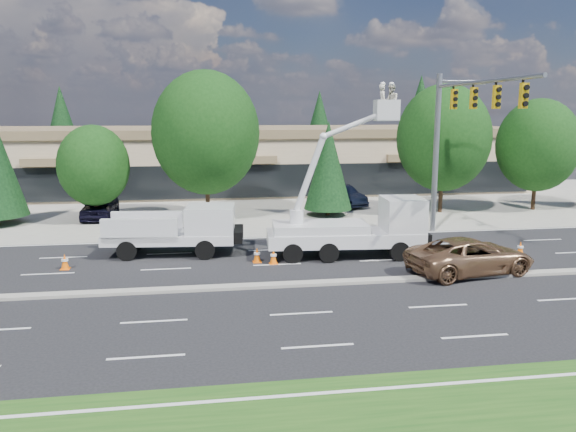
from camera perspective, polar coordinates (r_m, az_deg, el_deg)
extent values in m
plane|color=black|center=(22.74, -0.03, -7.10)|extent=(140.00, 140.00, 0.00)
cube|color=gray|center=(42.12, -4.10, 1.11)|extent=(140.00, 22.00, 0.01)
cube|color=gray|center=(22.73, -0.03, -6.96)|extent=(120.00, 0.55, 0.12)
cube|color=tan|center=(51.72, -5.03, 5.64)|extent=(50.00, 15.00, 5.00)
cube|color=brown|center=(51.56, -5.08, 8.57)|extent=(50.40, 15.40, 0.70)
cube|color=black|center=(44.33, -4.38, 3.53)|extent=(48.00, 0.12, 2.60)
cylinder|color=#332114|center=(37.52, -18.90, 0.92)|extent=(0.28, 0.28, 1.99)
ellipsoid|color=black|center=(37.20, -19.14, 4.86)|extent=(4.41, 4.41, 5.07)
cylinder|color=#332114|center=(36.82, -8.17, 2.08)|extent=(0.28, 0.28, 3.09)
ellipsoid|color=black|center=(36.45, -8.34, 8.36)|extent=(6.86, 6.86, 7.88)
cylinder|color=#332114|center=(37.91, 4.05, 0.66)|extent=(0.26, 0.26, 0.80)
cone|color=black|center=(37.51, 4.11, 5.16)|extent=(3.21, 3.21, 5.86)
cylinder|color=#332114|center=(40.26, 15.26, 2.37)|extent=(0.28, 0.28, 2.85)
ellipsoid|color=black|center=(39.92, 15.52, 7.66)|extent=(6.33, 6.33, 7.28)
cylinder|color=#332114|center=(43.58, 23.71, 2.24)|extent=(0.28, 0.28, 2.54)
ellipsoid|color=black|center=(43.27, 24.04, 6.58)|extent=(5.64, 5.64, 6.49)
cylinder|color=#332114|center=(65.45, -21.67, 4.11)|extent=(0.26, 0.26, 0.80)
cone|color=black|center=(65.15, -21.96, 8.27)|extent=(4.88, 4.88, 8.91)
cylinder|color=#332114|center=(63.77, -9.30, 4.57)|extent=(0.26, 0.26, 0.80)
cone|color=black|center=(63.44, -9.45, 9.55)|extent=(5.62, 5.62, 10.26)
cylinder|color=#332114|center=(65.12, 3.16, 4.81)|extent=(0.26, 0.26, 0.80)
cone|color=black|center=(64.82, 3.20, 8.83)|extent=(4.70, 4.70, 8.58)
cylinder|color=#332114|center=(68.57, 13.06, 4.85)|extent=(0.26, 0.26, 0.80)
cone|color=black|center=(68.27, 13.25, 9.49)|extent=(5.64, 5.64, 10.30)
cylinder|color=gray|center=(33.45, 14.79, 6.10)|extent=(0.32, 0.32, 9.00)
cylinder|color=gray|center=(28.88, 19.16, 12.77)|extent=(0.20, 10.00, 0.20)
cylinder|color=gray|center=(33.95, 17.19, 12.97)|extent=(2.60, 0.12, 0.12)
cube|color=gold|center=(31.55, 16.52, 11.31)|extent=(0.32, 0.22, 1.05)
cube|color=gold|center=(29.57, 18.34, 11.29)|extent=(0.32, 0.22, 1.05)
cube|color=gold|center=(27.62, 20.43, 11.26)|extent=(0.32, 0.22, 1.05)
cube|color=gold|center=(25.71, 22.83, 11.20)|extent=(0.32, 0.22, 1.05)
cube|color=silver|center=(28.00, -11.89, -2.07)|extent=(6.45, 2.89, 0.47)
cube|color=silver|center=(27.62, -7.88, -0.57)|extent=(2.50, 2.45, 1.56)
cube|color=black|center=(27.53, -6.48, -0.14)|extent=(0.28, 1.98, 1.04)
cube|color=silver|center=(29.07, -14.07, -0.65)|extent=(3.56, 0.66, 1.15)
cube|color=silver|center=(27.17, -14.85, -1.46)|extent=(3.56, 0.66, 1.15)
cube|color=silver|center=(27.14, 5.78, -2.20)|extent=(7.59, 2.76, 0.65)
cube|color=silver|center=(27.58, 11.54, -0.08)|extent=(2.01, 2.32, 1.86)
cube|color=black|center=(27.76, 12.94, 0.22)|extent=(0.21, 1.86, 1.12)
cube|color=silver|center=(26.85, 3.26, -1.19)|extent=(4.61, 2.45, 0.47)
cylinder|color=silver|center=(26.62, 0.89, -0.15)|extent=(0.65, 0.65, 0.75)
cube|color=silver|center=(26.88, 9.97, 10.55)|extent=(1.08, 0.91, 1.01)
imported|color=beige|center=(26.83, 9.57, 11.37)|extent=(0.43, 0.61, 1.61)
imported|color=beige|center=(26.93, 10.43, 11.34)|extent=(0.66, 0.82, 1.61)
ellipsoid|color=white|center=(26.86, 9.62, 13.11)|extent=(0.24, 0.24, 0.17)
ellipsoid|color=white|center=(26.96, 10.49, 13.07)|extent=(0.24, 0.24, 0.17)
cube|color=#FF6508|center=(26.96, -21.68, -5.00)|extent=(0.40, 0.40, 0.03)
cone|color=#FF6508|center=(26.88, -21.73, -4.32)|extent=(0.36, 0.36, 0.70)
cylinder|color=white|center=(26.86, -21.74, -4.17)|extent=(0.29, 0.29, 0.10)
cube|color=#FF6508|center=(26.23, -3.16, -4.68)|extent=(0.40, 0.40, 0.03)
cone|color=#FF6508|center=(26.15, -3.16, -3.97)|extent=(0.36, 0.36, 0.70)
cylinder|color=white|center=(26.13, -3.16, -3.82)|extent=(0.29, 0.29, 0.10)
cube|color=#FF6508|center=(25.91, -1.48, -4.86)|extent=(0.40, 0.40, 0.03)
cone|color=#FF6508|center=(25.83, -1.48, -4.14)|extent=(0.36, 0.36, 0.70)
cylinder|color=white|center=(25.81, -1.48, -3.99)|extent=(0.29, 0.29, 0.10)
cube|color=#FF6508|center=(27.80, 12.08, -4.02)|extent=(0.40, 0.40, 0.03)
cone|color=#FF6508|center=(27.72, 12.11, -3.35)|extent=(0.36, 0.36, 0.70)
cylinder|color=white|center=(27.70, 12.11, -3.21)|extent=(0.29, 0.29, 0.10)
cube|color=#FF6508|center=(29.68, 22.49, -3.68)|extent=(0.40, 0.40, 0.03)
cone|color=#FF6508|center=(29.61, 22.53, -3.05)|extent=(0.36, 0.36, 0.70)
cylinder|color=white|center=(29.59, 22.54, -2.92)|extent=(0.29, 0.29, 0.10)
imported|color=#876041|center=(25.51, 18.05, -3.86)|extent=(5.96, 3.54, 1.55)
imported|color=black|center=(38.84, -18.56, 1.01)|extent=(2.04, 4.90, 1.66)
imported|color=black|center=(41.75, 5.46, 2.07)|extent=(3.13, 4.96, 1.54)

